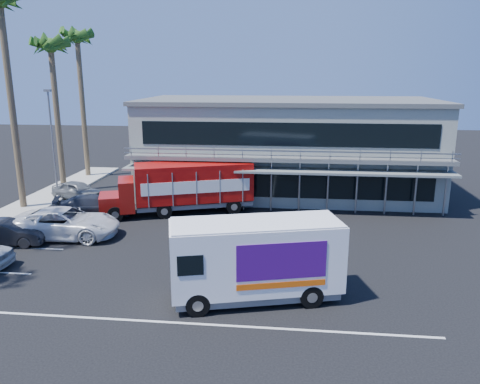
# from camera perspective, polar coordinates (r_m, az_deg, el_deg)

# --- Properties ---
(ground) EXTENTS (120.00, 120.00, 0.00)m
(ground) POSITION_cam_1_polar(r_m,az_deg,el_deg) (23.75, -2.27, -8.55)
(ground) COLOR black
(ground) RESTS_ON ground
(building) EXTENTS (22.40, 12.00, 7.30)m
(building) POSITION_cam_1_polar(r_m,az_deg,el_deg) (36.99, 5.73, 5.58)
(building) COLOR gray
(building) RESTS_ON ground
(curb_strip) EXTENTS (3.00, 32.00, 0.16)m
(curb_strip) POSITION_cam_1_polar(r_m,az_deg,el_deg) (34.38, -26.24, -2.63)
(curb_strip) COLOR #A5A399
(curb_strip) RESTS_ON ground
(palm_d) EXTENTS (2.80, 2.80, 14.75)m
(palm_d) POSITION_cam_1_polar(r_m,az_deg,el_deg) (35.12, -27.12, 18.68)
(palm_d) COLOR brown
(palm_d) RESTS_ON ground
(palm_e) EXTENTS (2.80, 2.80, 12.25)m
(palm_e) POSITION_cam_1_polar(r_m,az_deg,el_deg) (39.06, -22.02, 15.29)
(palm_e) COLOR brown
(palm_e) RESTS_ON ground
(palm_f) EXTENTS (2.80, 2.80, 13.25)m
(palm_f) POSITION_cam_1_polar(r_m,az_deg,el_deg) (44.21, -19.18, 16.47)
(palm_f) COLOR brown
(palm_f) RESTS_ON ground
(light_pole_far) EXTENTS (0.50, 0.25, 8.09)m
(light_pole_far) POSITION_cam_1_polar(r_m,az_deg,el_deg) (37.33, -21.90, 6.02)
(light_pole_far) COLOR gray
(light_pole_far) RESTS_ON ground
(red_truck) EXTENTS (10.23, 5.54, 3.38)m
(red_truck) POSITION_cam_1_polar(r_m,az_deg,el_deg) (31.60, -6.88, 0.73)
(red_truck) COLOR maroon
(red_truck) RESTS_ON ground
(white_van) EXTENTS (7.35, 4.11, 3.41)m
(white_van) POSITION_cam_1_polar(r_m,az_deg,el_deg) (19.43, 1.93, -8.13)
(white_van) COLOR white
(white_van) RESTS_ON ground
(parked_car_b) EXTENTS (4.35, 1.92, 1.39)m
(parked_car_b) POSITION_cam_1_polar(r_m,az_deg,el_deg) (28.84, -26.52, -4.45)
(parked_car_b) COLOR black
(parked_car_b) RESTS_ON ground
(parked_car_c) EXTENTS (6.32, 3.21, 1.71)m
(parked_car_c) POSITION_cam_1_polar(r_m,az_deg,el_deg) (28.74, -20.58, -3.56)
(parked_car_c) COLOR white
(parked_car_c) RESTS_ON ground
(parked_car_d) EXTENTS (5.33, 3.54, 1.43)m
(parked_car_d) POSITION_cam_1_polar(r_m,az_deg,el_deg) (32.29, -17.37, -1.63)
(parked_car_d) COLOR #282C35
(parked_car_d) RESTS_ON ground
(parked_car_e) EXTENTS (4.35, 2.78, 1.38)m
(parked_car_e) POSITION_cam_1_polar(r_m,az_deg,el_deg) (37.07, -19.18, 0.19)
(parked_car_e) COLOR slate
(parked_car_e) RESTS_ON ground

